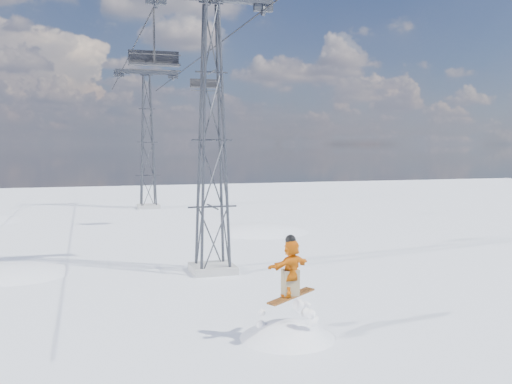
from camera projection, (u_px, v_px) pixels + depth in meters
The scene contains 7 objects.
ground at pixel (246, 335), 15.95m from camera, with size 120.00×120.00×0.00m, color white.
snow_terrain at pixel (81, 383), 35.65m from camera, with size 39.00×37.00×22.00m.
lift_tower_near at pixel (212, 141), 23.36m from camera, with size 5.20×1.80×11.43m.
lift_tower_far at pixel (147, 143), 47.21m from camera, with size 5.20×1.80×11.43m.
haul_cables at pixel (170, 51), 33.88m from camera, with size 4.46×51.00×0.06m.
lift_chair_near at pixel (154, 59), 23.29m from camera, with size 2.07×0.59×2.57m.
lift_chair_mid at pixel (205, 84), 35.07m from camera, with size 1.84×0.53×2.28m.
Camera 1 is at (-4.22, -14.98, 5.32)m, focal length 40.00 mm.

